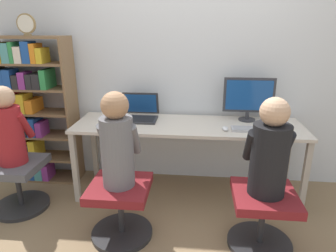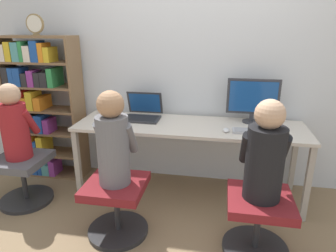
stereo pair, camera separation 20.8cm
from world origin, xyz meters
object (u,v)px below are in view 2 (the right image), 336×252
object	(u,v)px
person_at_laptop	(113,141)
office_chair_side	(23,175)
laptop	(142,113)
office_chair_left	(258,219)
bookshelf	(38,108)
desktop_monitor	(253,100)
person_at_monitor	(265,155)
office_chair_right	(117,203)
desk_clock	(35,24)
keyboard	(255,132)
person_near_shelf	(15,124)

from	to	relation	value
person_at_laptop	office_chair_side	xyz separation A→B (m)	(-1.06, 0.29, -0.55)
laptop	person_at_laptop	world-z (taller)	person_at_laptop
office_chair_left	bookshelf	bearing A→B (deg)	159.15
desktop_monitor	person_at_monitor	bearing A→B (deg)	-88.55
office_chair_right	desk_clock	bearing A→B (deg)	142.52
keyboard	office_chair_side	bearing A→B (deg)	-171.75
person_at_monitor	bookshelf	xyz separation A→B (m)	(-2.32, 0.88, -0.01)
laptop	person_near_shelf	bearing A→B (deg)	-152.36
desktop_monitor	laptop	size ratio (longest dim) A/B	1.35
office_chair_left	desk_clock	world-z (taller)	desk_clock
office_chair_left	desktop_monitor	bearing A→B (deg)	91.44
office_chair_left	office_chair_right	distance (m)	1.13
person_at_monitor	desk_clock	size ratio (longest dim) A/B	3.55
person_at_laptop	person_near_shelf	bearing A→B (deg)	164.62
person_near_shelf	laptop	bearing A→B (deg)	27.64
desktop_monitor	bookshelf	size ratio (longest dim) A/B	0.32
bookshelf	person_near_shelf	bearing A→B (deg)	-76.84
keyboard	office_chair_right	world-z (taller)	keyboard
keyboard	laptop	bearing A→B (deg)	167.36
person_at_laptop	desktop_monitor	bearing A→B (deg)	39.63
office_chair_left	person_at_monitor	world-z (taller)	person_at_monitor
office_chair_right	laptop	bearing A→B (deg)	89.65
office_chair_side	person_at_laptop	bearing A→B (deg)	-15.13
office_chair_left	person_near_shelf	world-z (taller)	person_near_shelf
office_chair_side	desk_clock	bearing A→B (deg)	88.52
person_at_monitor	person_near_shelf	distance (m)	2.21
desktop_monitor	desk_clock	bearing A→B (deg)	-176.97
keyboard	person_at_laptop	world-z (taller)	person_at_laptop
desktop_monitor	person_near_shelf	distance (m)	2.26
person_at_monitor	desk_clock	distance (m)	2.48
laptop	person_near_shelf	distance (m)	1.20
person_at_monitor	desk_clock	xyz separation A→B (m)	(-2.17, 0.81, 0.87)
laptop	office_chair_side	distance (m)	1.32
person_near_shelf	desktop_monitor	bearing A→B (deg)	16.01
keyboard	desk_clock	bearing A→B (deg)	174.81
bookshelf	office_chair_side	distance (m)	0.79
laptop	office_chair_side	size ratio (longest dim) A/B	0.73
person_at_monitor	person_at_laptop	xyz separation A→B (m)	(-1.13, 0.01, 0.01)
person_at_laptop	keyboard	bearing A→B (deg)	28.44
desktop_monitor	keyboard	world-z (taller)	desktop_monitor
office_chair_right	person_at_monitor	xyz separation A→B (m)	(1.13, -0.01, 0.53)
person_at_monitor	bookshelf	world-z (taller)	bookshelf
office_chair_right	person_at_monitor	distance (m)	1.25
laptop	person_near_shelf	size ratio (longest dim) A/B	0.52
person_at_monitor	office_chair_side	world-z (taller)	person_at_monitor
office_chair_left	desk_clock	size ratio (longest dim) A/B	2.45
desktop_monitor	laptop	xyz separation A→B (m)	(-1.10, -0.06, -0.18)
desk_clock	person_at_laptop	bearing A→B (deg)	-37.31
laptop	office_chair_right	world-z (taller)	laptop
desktop_monitor	laptop	world-z (taller)	desktop_monitor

